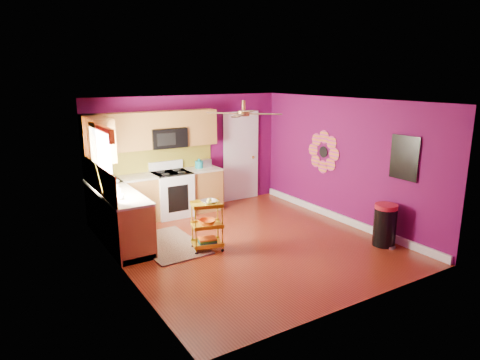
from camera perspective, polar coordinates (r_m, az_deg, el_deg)
ground at (r=7.73m, az=1.26°, el=-8.36°), size 5.00×5.00×0.00m
room_envelope at (r=7.28m, az=1.51°, el=3.67°), size 4.54×5.04×2.52m
lower_cabinets at (r=8.59m, az=-13.02°, el=-3.35°), size 2.81×2.31×0.94m
electric_range at (r=9.16m, az=-9.06°, el=-1.77°), size 0.76×0.66×1.13m
upper_cabinetry at (r=8.66m, az=-13.63°, el=6.02°), size 2.80×2.30×1.26m
left_window at (r=7.34m, az=-18.06°, el=3.90°), size 0.08×1.35×1.08m
panel_door at (r=10.14m, az=0.11°, el=3.06°), size 0.95×0.11×2.15m
right_wall_art at (r=8.47m, az=15.37°, el=3.31°), size 0.04×2.74×1.04m
ceiling_fan at (r=7.35m, az=0.50°, el=8.94°), size 1.01×1.01×0.26m
shag_rug at (r=7.73m, az=-9.39°, el=-8.45°), size 1.01×1.59×0.02m
rolling_cart at (r=7.28m, az=-4.36°, el=-5.85°), size 0.58×0.48×0.92m
trash_can at (r=7.91m, az=18.75°, el=-5.70°), size 0.50×0.50×0.75m
teal_kettle at (r=9.38m, az=-5.47°, el=2.11°), size 0.18×0.18×0.21m
toaster at (r=9.46m, az=-4.59°, el=2.27°), size 0.22×0.15×0.18m
soap_bottle_a at (r=7.50m, az=-16.00°, el=-1.29°), size 0.08×0.08×0.18m
soap_bottle_b at (r=7.99m, az=-17.16°, el=-0.52°), size 0.13×0.13×0.16m
counter_dish at (r=8.31m, az=-16.68°, el=-0.30°), size 0.26×0.26×0.06m
counter_cup at (r=7.23m, az=-15.61°, el=-2.18°), size 0.12×0.12×0.09m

